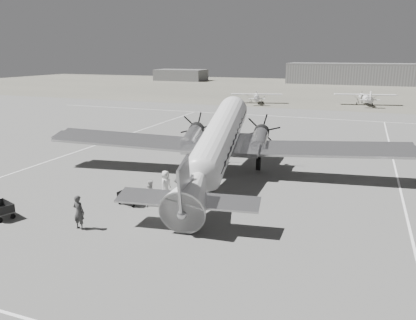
# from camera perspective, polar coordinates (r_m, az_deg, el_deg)

# --- Properties ---
(ground) EXTENTS (260.00, 260.00, 0.00)m
(ground) POSITION_cam_1_polar(r_m,az_deg,el_deg) (27.30, 0.57, -6.05)
(ground) COLOR slate
(ground) RESTS_ON ground
(taxi_line_right) EXTENTS (0.15, 80.00, 0.01)m
(taxi_line_right) POSITION_cam_1_polar(r_m,az_deg,el_deg) (26.01, 26.53, -8.77)
(taxi_line_right) COLOR white
(taxi_line_right) RESTS_ON ground
(taxi_line_left) EXTENTS (0.15, 60.00, 0.01)m
(taxi_line_left) POSITION_cam_1_polar(r_m,az_deg,el_deg) (44.35, -17.01, 1.48)
(taxi_line_left) COLOR white
(taxi_line_left) RESTS_ON ground
(taxi_line_horizon) EXTENTS (90.00, 0.15, 0.01)m
(taxi_line_horizon) POSITION_cam_1_polar(r_m,az_deg,el_deg) (65.26, 12.96, 5.84)
(taxi_line_horizon) COLOR white
(taxi_line_horizon) RESTS_ON ground
(grass_infield) EXTENTS (260.00, 90.00, 0.01)m
(grass_infield) POSITION_cam_1_polar(r_m,az_deg,el_deg) (119.65, 16.85, 9.49)
(grass_infield) COLOR #646054
(grass_infield) RESTS_ON ground
(hangar_main) EXTENTS (42.00, 14.00, 6.60)m
(hangar_main) POSITION_cam_1_polar(r_m,az_deg,el_deg) (144.12, 19.77, 11.37)
(hangar_main) COLOR slate
(hangar_main) RESTS_ON ground
(shed_secondary) EXTENTS (18.00, 10.00, 4.00)m
(shed_secondary) POSITION_cam_1_polar(r_m,az_deg,el_deg) (153.10, -3.84, 11.84)
(shed_secondary) COLOR #585858
(shed_secondary) RESTS_ON ground
(dc3_airliner) EXTENTS (33.01, 25.29, 5.75)m
(dc3_airliner) POSITION_cam_1_polar(r_m,az_deg,el_deg) (31.09, 1.32, 2.08)
(dc3_airliner) COLOR #A9A9AB
(dc3_airliner) RESTS_ON ground
(light_plane_left) EXTENTS (12.24, 10.87, 2.15)m
(light_plane_left) POSITION_cam_1_polar(r_m,az_deg,el_deg) (82.58, 6.84, 8.66)
(light_plane_left) COLOR silver
(light_plane_left) RESTS_ON ground
(light_plane_right) EXTENTS (13.20, 11.47, 2.41)m
(light_plane_right) POSITION_cam_1_polar(r_m,az_deg,el_deg) (84.55, 21.24, 8.01)
(light_plane_right) COLOR silver
(light_plane_right) RESTS_ON ground
(baggage_cart_near) EXTENTS (1.66, 1.29, 0.85)m
(baggage_cart_near) POSITION_cam_1_polar(r_m,az_deg,el_deg) (27.43, -10.97, -5.28)
(baggage_cart_near) COLOR #585858
(baggage_cart_near) RESTS_ON ground
(baggage_cart_far) EXTENTS (2.00, 1.70, 0.96)m
(baggage_cart_far) POSITION_cam_1_polar(r_m,az_deg,el_deg) (27.76, -27.08, -6.33)
(baggage_cart_far) COLOR #585858
(baggage_cart_far) RESTS_ON ground
(ground_crew) EXTENTS (0.76, 0.52, 2.01)m
(ground_crew) POSITION_cam_1_polar(r_m,az_deg,el_deg) (24.22, -17.71, -7.01)
(ground_crew) COLOR #2E2E2E
(ground_crew) RESTS_ON ground
(ramp_agent) EXTENTS (1.01, 1.08, 1.76)m
(ramp_agent) POSITION_cam_1_polar(r_m,az_deg,el_deg) (26.73, -7.98, -4.65)
(ramp_agent) COLOR #AAAAA8
(ramp_agent) RESTS_ON ground
(passenger) EXTENTS (0.71, 1.00, 1.92)m
(passenger) POSITION_cam_1_polar(r_m,az_deg,el_deg) (28.17, -5.98, -3.39)
(passenger) COLOR silver
(passenger) RESTS_ON ground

